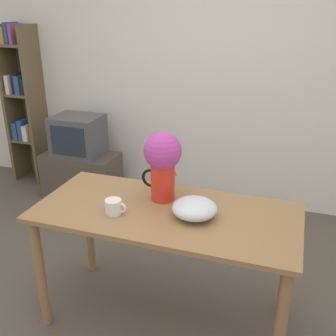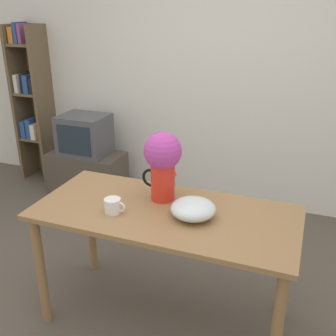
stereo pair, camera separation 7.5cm
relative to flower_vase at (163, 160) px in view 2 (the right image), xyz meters
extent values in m
plane|color=brown|center=(-0.03, -0.30, -1.05)|extent=(12.00, 12.00, 0.00)
cube|color=silver|center=(-0.03, 1.70, 0.25)|extent=(8.00, 0.05, 2.60)
cube|color=olive|center=(0.07, -0.14, -0.27)|extent=(1.54, 0.71, 0.03)
cylinder|color=olive|center=(-0.64, -0.43, -0.67)|extent=(0.06, 0.06, 0.76)
cylinder|color=olive|center=(0.78, -0.43, -0.67)|extent=(0.06, 0.06, 0.76)
cylinder|color=olive|center=(-0.64, 0.16, -0.67)|extent=(0.06, 0.06, 0.76)
cylinder|color=olive|center=(0.78, 0.16, -0.67)|extent=(0.06, 0.06, 0.76)
cylinder|color=red|center=(0.00, 0.00, -0.14)|extent=(0.15, 0.15, 0.23)
cone|color=red|center=(0.06, 0.00, -0.06)|extent=(0.05, 0.05, 0.06)
torus|color=black|center=(-0.08, 0.00, -0.13)|extent=(0.12, 0.02, 0.12)
sphere|color=#3D7033|center=(0.00, 0.00, 0.02)|extent=(0.17, 0.17, 0.17)
sphere|color=#B23D99|center=(0.00, 0.00, 0.06)|extent=(0.23, 0.23, 0.23)
cylinder|color=white|center=(-0.21, -0.26, -0.21)|extent=(0.10, 0.10, 0.09)
torus|color=white|center=(-0.16, -0.26, -0.21)|extent=(0.06, 0.01, 0.06)
ellipsoid|color=silver|center=(0.24, -0.15, -0.20)|extent=(0.26, 0.26, 0.11)
cube|color=#4C4238|center=(-1.36, 1.27, -0.81)|extent=(0.77, 0.41, 0.48)
cube|color=#4C4C51|center=(-1.36, 1.27, -0.37)|extent=(0.48, 0.39, 0.41)
cube|color=#232D38|center=(-1.36, 1.07, -0.37)|extent=(0.37, 0.01, 0.29)
cube|color=brown|center=(-2.34, 1.52, -0.19)|extent=(0.04, 0.32, 1.73)
cube|color=brown|center=(-2.02, 1.52, -0.19)|extent=(0.04, 0.32, 1.73)
cube|color=brown|center=(-2.18, 1.68, -0.19)|extent=(0.35, 0.01, 1.73)
cube|color=brown|center=(-2.18, 1.52, -0.57)|extent=(0.28, 0.29, 0.03)
cube|color=#284C8E|center=(-2.27, 1.52, -0.46)|extent=(0.06, 0.26, 0.19)
cube|color=#284C8E|center=(-2.20, 1.52, -0.44)|extent=(0.06, 0.24, 0.22)
cube|color=silver|center=(-2.13, 1.52, -0.47)|extent=(0.06, 0.27, 0.17)
cube|color=orange|center=(-2.06, 1.52, -0.47)|extent=(0.05, 0.19, 0.16)
cube|color=brown|center=(-2.18, 1.52, -0.05)|extent=(0.28, 0.29, 0.03)
cube|color=silver|center=(-2.27, 1.52, 0.07)|extent=(0.05, 0.25, 0.20)
cube|color=black|center=(-2.21, 1.52, 0.07)|extent=(0.06, 0.18, 0.21)
cube|color=#284C8E|center=(-2.14, 1.52, 0.07)|extent=(0.06, 0.25, 0.20)
cube|color=black|center=(-2.08, 1.52, 0.05)|extent=(0.04, 0.24, 0.17)
cube|color=brown|center=(-2.18, 1.52, 0.47)|extent=(0.28, 0.29, 0.03)
cube|color=orange|center=(-2.27, 1.52, 0.57)|extent=(0.06, 0.21, 0.17)
cube|color=#284C8E|center=(-2.21, 1.52, 0.59)|extent=(0.04, 0.20, 0.21)
cube|color=#934784|center=(-2.16, 1.52, 0.59)|extent=(0.04, 0.19, 0.20)
camera|label=1|loc=(0.73, -2.05, 0.85)|focal=42.00mm
camera|label=2|loc=(0.80, -2.03, 0.85)|focal=42.00mm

